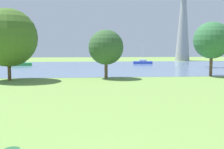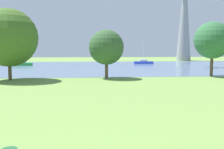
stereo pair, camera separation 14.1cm
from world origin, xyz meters
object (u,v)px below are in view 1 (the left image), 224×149
object	(u,v)px
sailboat_green	(21,63)
tree_west_near	(8,38)
tree_east_far	(106,47)
electricity_pylon	(183,13)
tree_mid_shore	(212,40)
sailboat_blue	(143,62)

from	to	relation	value
sailboat_green	tree_west_near	bearing A→B (deg)	-79.25
tree_east_far	electricity_pylon	xyz separation A→B (m)	(26.55, 44.19, 10.14)
tree_mid_shore	tree_west_near	bearing A→B (deg)	-174.75
tree_west_near	tree_mid_shore	world-z (taller)	tree_west_near
sailboat_green	electricity_pylon	bearing A→B (deg)	21.67
tree_mid_shore	electricity_pylon	xyz separation A→B (m)	(10.94, 42.90, 9.13)
tree_east_far	tree_mid_shore	size ratio (longest dim) A/B	0.84
tree_west_near	tree_east_far	distance (m)	12.73
tree_west_near	tree_mid_shore	bearing A→B (deg)	5.25
sailboat_green	electricity_pylon	world-z (taller)	electricity_pylon
electricity_pylon	tree_west_near	bearing A→B (deg)	-130.72
tree_east_far	tree_mid_shore	world-z (taller)	tree_mid_shore
tree_mid_shore	electricity_pylon	world-z (taller)	electricity_pylon
tree_west_near	electricity_pylon	bearing A→B (deg)	49.28
sailboat_blue	tree_mid_shore	xyz separation A→B (m)	(4.22, -29.33, 4.82)
sailboat_green	sailboat_blue	xyz separation A→B (m)	(29.27, 4.09, -0.03)
tree_east_far	electricity_pylon	bearing A→B (deg)	59.00
sailboat_green	tree_west_near	distance (m)	28.76
sailboat_blue	tree_west_near	distance (m)	40.25
electricity_pylon	sailboat_green	bearing A→B (deg)	-158.33
sailboat_green	sailboat_blue	bearing A→B (deg)	7.96
sailboat_blue	sailboat_green	bearing A→B (deg)	-172.04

